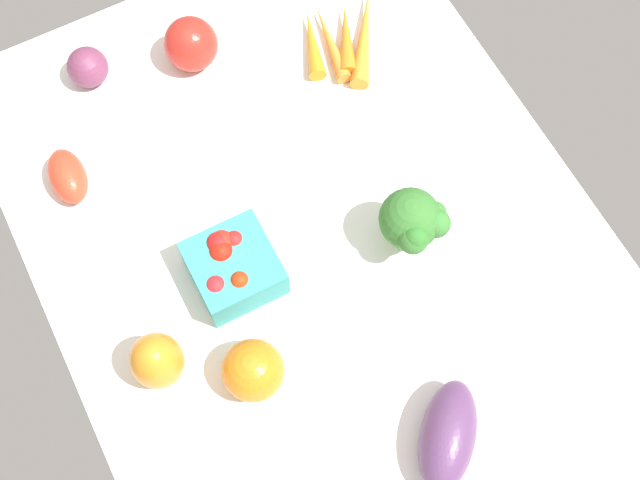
{
  "coord_description": "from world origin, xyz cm",
  "views": [
    {
      "loc": [
        -39.92,
        20.88,
        113.56
      ],
      "look_at": [
        0.0,
        0.0,
        4.0
      ],
      "focal_mm": 47.8,
      "sensor_mm": 36.0,
      "label": 1
    }
  ],
  "objects_px": {
    "red_onion_center": "(88,67)",
    "eggplant": "(448,436)",
    "bell_pepper_red": "(191,44)",
    "roma_tomato": "(68,176)",
    "bell_pepper_orange": "(157,361)",
    "carrot_bunch": "(342,39)",
    "berry_basket": "(232,266)",
    "heirloom_tomato_orange": "(253,370)",
    "broccoli_head": "(415,222)"
  },
  "relations": [
    {
      "from": "heirloom_tomato_orange",
      "to": "red_onion_center",
      "type": "distance_m",
      "value": 0.54
    },
    {
      "from": "broccoli_head",
      "to": "berry_basket",
      "type": "relative_size",
      "value": 1.01
    },
    {
      "from": "red_onion_center",
      "to": "berry_basket",
      "type": "bearing_deg",
      "value": -171.89
    },
    {
      "from": "berry_basket",
      "to": "eggplant",
      "type": "relative_size",
      "value": 0.78
    },
    {
      "from": "broccoli_head",
      "to": "red_onion_center",
      "type": "xyz_separation_m",
      "value": [
        0.46,
        0.3,
        -0.04
      ]
    },
    {
      "from": "broccoli_head",
      "to": "roma_tomato",
      "type": "height_order",
      "value": "broccoli_head"
    },
    {
      "from": "carrot_bunch",
      "to": "bell_pepper_red",
      "type": "height_order",
      "value": "bell_pepper_red"
    },
    {
      "from": "berry_basket",
      "to": "red_onion_center",
      "type": "bearing_deg",
      "value": 8.11
    },
    {
      "from": "bell_pepper_orange",
      "to": "bell_pepper_red",
      "type": "bearing_deg",
      "value": -29.28
    },
    {
      "from": "carrot_bunch",
      "to": "heirloom_tomato_orange",
      "type": "height_order",
      "value": "heirloom_tomato_orange"
    },
    {
      "from": "broccoli_head",
      "to": "roma_tomato",
      "type": "bearing_deg",
      "value": 51.78
    },
    {
      "from": "bell_pepper_red",
      "to": "red_onion_center",
      "type": "bearing_deg",
      "value": 74.58
    },
    {
      "from": "bell_pepper_red",
      "to": "carrot_bunch",
      "type": "bearing_deg",
      "value": -110.39
    },
    {
      "from": "roma_tomato",
      "to": "carrot_bunch",
      "type": "bearing_deg",
      "value": -82.2
    },
    {
      "from": "heirloom_tomato_orange",
      "to": "bell_pepper_orange",
      "type": "bearing_deg",
      "value": 57.38
    },
    {
      "from": "bell_pepper_red",
      "to": "red_onion_center",
      "type": "relative_size",
      "value": 1.37
    },
    {
      "from": "carrot_bunch",
      "to": "berry_basket",
      "type": "height_order",
      "value": "berry_basket"
    },
    {
      "from": "bell_pepper_red",
      "to": "heirloom_tomato_orange",
      "type": "bearing_deg",
      "value": 164.62
    },
    {
      "from": "red_onion_center",
      "to": "eggplant",
      "type": "distance_m",
      "value": 0.75
    },
    {
      "from": "heirloom_tomato_orange",
      "to": "roma_tomato",
      "type": "xyz_separation_m",
      "value": [
        0.38,
        0.11,
        -0.01
      ]
    },
    {
      "from": "berry_basket",
      "to": "bell_pepper_red",
      "type": "distance_m",
      "value": 0.36
    },
    {
      "from": "broccoli_head",
      "to": "heirloom_tomato_orange",
      "type": "xyz_separation_m",
      "value": [
        -0.07,
        0.28,
        -0.03
      ]
    },
    {
      "from": "red_onion_center",
      "to": "roma_tomato",
      "type": "bearing_deg",
      "value": 148.88
    },
    {
      "from": "broccoli_head",
      "to": "red_onion_center",
      "type": "distance_m",
      "value": 0.55
    },
    {
      "from": "bell_pepper_orange",
      "to": "berry_basket",
      "type": "bearing_deg",
      "value": -61.3
    },
    {
      "from": "berry_basket",
      "to": "eggplant",
      "type": "bearing_deg",
      "value": -156.82
    },
    {
      "from": "heirloom_tomato_orange",
      "to": "red_onion_center",
      "type": "height_order",
      "value": "heirloom_tomato_orange"
    },
    {
      "from": "berry_basket",
      "to": "bell_pepper_red",
      "type": "bearing_deg",
      "value": -15.55
    },
    {
      "from": "carrot_bunch",
      "to": "berry_basket",
      "type": "xyz_separation_m",
      "value": [
        -0.27,
        0.31,
        0.02
      ]
    },
    {
      "from": "carrot_bunch",
      "to": "red_onion_center",
      "type": "relative_size",
      "value": 2.78
    },
    {
      "from": "heirloom_tomato_orange",
      "to": "red_onion_center",
      "type": "bearing_deg",
      "value": 1.84
    },
    {
      "from": "bell_pepper_orange",
      "to": "red_onion_center",
      "type": "distance_m",
      "value": 0.48
    },
    {
      "from": "berry_basket",
      "to": "eggplant",
      "type": "distance_m",
      "value": 0.36
    },
    {
      "from": "roma_tomato",
      "to": "eggplant",
      "type": "height_order",
      "value": "eggplant"
    },
    {
      "from": "red_onion_center",
      "to": "eggplant",
      "type": "xyz_separation_m",
      "value": [
        -0.72,
        -0.2,
        0.0
      ]
    },
    {
      "from": "broccoli_head",
      "to": "red_onion_center",
      "type": "height_order",
      "value": "broccoli_head"
    },
    {
      "from": "bell_pepper_red",
      "to": "roma_tomato",
      "type": "bearing_deg",
      "value": 114.6
    },
    {
      "from": "carrot_bunch",
      "to": "bell_pepper_red",
      "type": "xyz_separation_m",
      "value": [
        0.08,
        0.22,
        0.03
      ]
    },
    {
      "from": "carrot_bunch",
      "to": "red_onion_center",
      "type": "distance_m",
      "value": 0.39
    },
    {
      "from": "heirloom_tomato_orange",
      "to": "bell_pepper_orange",
      "type": "distance_m",
      "value": 0.12
    },
    {
      "from": "bell_pepper_orange",
      "to": "carrot_bunch",
      "type": "bearing_deg",
      "value": -52.78
    },
    {
      "from": "bell_pepper_red",
      "to": "broccoli_head",
      "type": "bearing_deg",
      "value": -161.18
    },
    {
      "from": "berry_basket",
      "to": "roma_tomato",
      "type": "xyz_separation_m",
      "value": [
        0.24,
        0.15,
        -0.01
      ]
    },
    {
      "from": "heirloom_tomato_orange",
      "to": "eggplant",
      "type": "relative_size",
      "value": 0.57
    },
    {
      "from": "carrot_bunch",
      "to": "berry_basket",
      "type": "relative_size",
      "value": 1.54
    },
    {
      "from": "carrot_bunch",
      "to": "red_onion_center",
      "type": "bearing_deg",
      "value": 71.63
    },
    {
      "from": "bell_pepper_red",
      "to": "bell_pepper_orange",
      "type": "xyz_separation_m",
      "value": [
        -0.43,
        0.24,
        0.01
      ]
    },
    {
      "from": "red_onion_center",
      "to": "roma_tomato",
      "type": "xyz_separation_m",
      "value": [
        -0.16,
        0.09,
        -0.0
      ]
    },
    {
      "from": "heirloom_tomato_orange",
      "to": "red_onion_center",
      "type": "xyz_separation_m",
      "value": [
        0.54,
        0.02,
        -0.01
      ]
    },
    {
      "from": "heirloom_tomato_orange",
      "to": "eggplant",
      "type": "height_order",
      "value": "heirloom_tomato_orange"
    }
  ]
}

